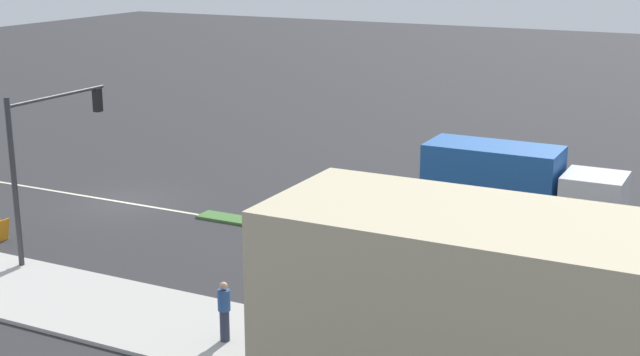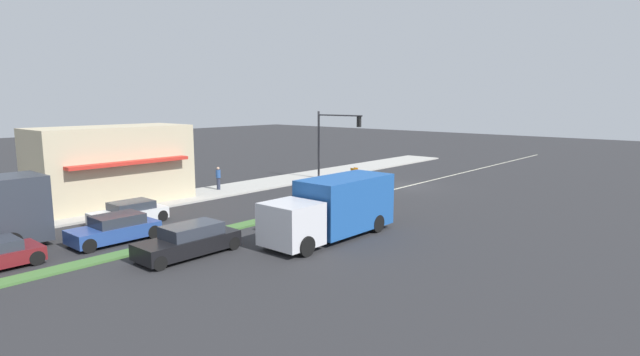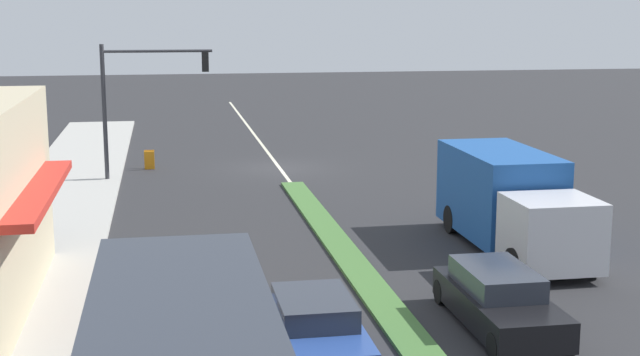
{
  "view_description": "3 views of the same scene",
  "coord_description": "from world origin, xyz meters",
  "px_view_note": "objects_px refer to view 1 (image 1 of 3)",
  "views": [
    {
      "loc": [
        27.68,
        23.37,
        10.56
      ],
      "look_at": [
        -0.98,
        8.72,
        1.87
      ],
      "focal_mm": 50.0,
      "sensor_mm": 36.0,
      "label": 1
    },
    {
      "loc": [
        -20.16,
        33.32,
        6.65
      ],
      "look_at": [
        -1.1,
        11.67,
        2.12
      ],
      "focal_mm": 28.0,
      "sensor_mm": 36.0,
      "label": 2
    },
    {
      "loc": [
        5.13,
        39.74,
        7.09
      ],
      "look_at": [
        0.22,
        11.92,
        1.75
      ],
      "focal_mm": 50.0,
      "sensor_mm": 36.0,
      "label": 3
    }
  ],
  "objects_px": {
    "pedestrian": "(224,310)",
    "traffic_signal_main": "(44,145)",
    "warning_aframe_sign": "(1,230)",
    "delivery_truck": "(515,183)",
    "van_white": "(610,330)"
  },
  "relations": [
    {
      "from": "pedestrian",
      "to": "traffic_signal_main",
      "type": "bearing_deg",
      "value": -109.32
    },
    {
      "from": "traffic_signal_main",
      "to": "warning_aframe_sign",
      "type": "relative_size",
      "value": 6.69
    },
    {
      "from": "delivery_truck",
      "to": "van_white",
      "type": "xyz_separation_m",
      "value": [
        10.0,
        5.29,
        -0.88
      ]
    },
    {
      "from": "traffic_signal_main",
      "to": "warning_aframe_sign",
      "type": "xyz_separation_m",
      "value": [
        -0.29,
        -2.71,
        -3.47
      ]
    },
    {
      "from": "warning_aframe_sign",
      "to": "van_white",
      "type": "height_order",
      "value": "van_white"
    },
    {
      "from": "traffic_signal_main",
      "to": "delivery_truck",
      "type": "distance_m",
      "value": 17.34
    },
    {
      "from": "traffic_signal_main",
      "to": "delivery_truck",
      "type": "xyz_separation_m",
      "value": [
        -11.12,
        13.08,
        -2.43
      ]
    },
    {
      "from": "warning_aframe_sign",
      "to": "van_white",
      "type": "bearing_deg",
      "value": 92.27
    },
    {
      "from": "van_white",
      "to": "delivery_truck",
      "type": "bearing_deg",
      "value": -152.1
    },
    {
      "from": "warning_aframe_sign",
      "to": "delivery_truck",
      "type": "bearing_deg",
      "value": 124.47
    },
    {
      "from": "pedestrian",
      "to": "van_white",
      "type": "height_order",
      "value": "pedestrian"
    },
    {
      "from": "pedestrian",
      "to": "delivery_truck",
      "type": "relative_size",
      "value": 0.22
    },
    {
      "from": "traffic_signal_main",
      "to": "warning_aframe_sign",
      "type": "bearing_deg",
      "value": -96.08
    },
    {
      "from": "pedestrian",
      "to": "delivery_truck",
      "type": "xyz_separation_m",
      "value": [
        -14.33,
        3.95,
        0.46
      ]
    },
    {
      "from": "warning_aframe_sign",
      "to": "van_white",
      "type": "distance_m",
      "value": 21.1
    }
  ]
}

